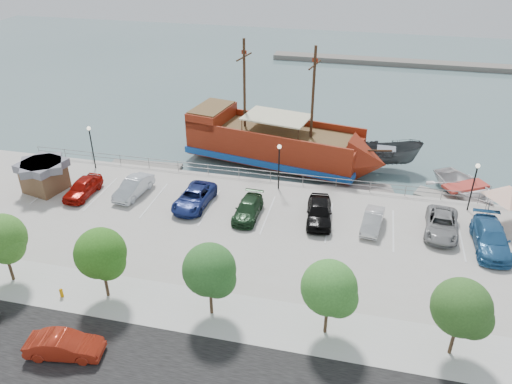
# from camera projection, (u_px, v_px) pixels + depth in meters

# --- Properties ---
(ground) EXTENTS (160.00, 160.00, 0.00)m
(ground) POSITION_uv_depth(u_px,v_px,m) (262.00, 238.00, 39.62)
(ground) COLOR #4C696C
(sidewalk) EXTENTS (100.00, 4.00, 0.05)m
(sidewalk) POSITION_uv_depth(u_px,v_px,m) (227.00, 315.00, 30.65)
(sidewalk) COLOR silver
(sidewalk) RESTS_ON land_slab
(seawall_railing) EXTENTS (50.00, 0.06, 1.00)m
(seawall_railing) POSITION_uv_depth(u_px,v_px,m) (281.00, 177.00, 45.48)
(seawall_railing) COLOR gray
(seawall_railing) RESTS_ON land_slab
(far_shore) EXTENTS (40.00, 3.00, 0.80)m
(far_shore) POSITION_uv_depth(u_px,v_px,m) (391.00, 62.00, 84.02)
(far_shore) COLOR #666157
(far_shore) RESTS_ON ground
(pirate_ship) EXTENTS (20.72, 9.09, 12.87)m
(pirate_ship) POSITION_uv_depth(u_px,v_px,m) (288.00, 146.00, 49.79)
(pirate_ship) COLOR maroon
(pirate_ship) RESTS_ON ground
(patrol_boat) EXTENTS (7.37, 3.79, 2.72)m
(patrol_boat) POSITION_uv_depth(u_px,v_px,m) (385.00, 156.00, 49.63)
(patrol_boat) COLOR #3E4244
(patrol_boat) RESTS_ON ground
(speedboat) EXTENTS (7.95, 8.63, 1.46)m
(speedboat) POSITION_uv_depth(u_px,v_px,m) (465.00, 190.00, 45.01)
(speedboat) COLOR white
(speedboat) RESTS_ON ground
(dock_west) EXTENTS (7.36, 2.57, 0.41)m
(dock_west) POSITION_uv_depth(u_px,v_px,m) (145.00, 167.00, 50.13)
(dock_west) COLOR gray
(dock_west) RESTS_ON ground
(dock_mid) EXTENTS (6.86, 3.42, 0.38)m
(dock_mid) POSITION_uv_depth(u_px,v_px,m) (356.00, 191.00, 45.96)
(dock_mid) COLOR gray
(dock_mid) RESTS_ON ground
(dock_east) EXTENTS (6.69, 4.16, 0.37)m
(dock_east) POSITION_uv_depth(u_px,v_px,m) (452.00, 201.00, 44.30)
(dock_east) COLOR gray
(dock_east) RESTS_ON ground
(shed) EXTENTS (4.02, 4.02, 2.75)m
(shed) POSITION_uv_depth(u_px,v_px,m) (44.00, 175.00, 43.76)
(shed) COLOR brown
(shed) RESTS_ON land_slab
(street_sedan) EXTENTS (4.44, 2.14, 1.40)m
(street_sedan) POSITION_uv_depth(u_px,v_px,m) (64.00, 346.00, 27.63)
(street_sedan) COLOR #A12513
(street_sedan) RESTS_ON street
(fire_hydrant) EXTENTS (0.23, 0.23, 0.67)m
(fire_hydrant) POSITION_uv_depth(u_px,v_px,m) (61.00, 293.00, 31.96)
(fire_hydrant) COLOR #C27D00
(fire_hydrant) RESTS_ON sidewalk
(lamp_post_left) EXTENTS (0.36, 0.36, 4.28)m
(lamp_post_left) POSITION_uv_depth(u_px,v_px,m) (91.00, 140.00, 46.77)
(lamp_post_left) COLOR black
(lamp_post_left) RESTS_ON land_slab
(lamp_post_mid) EXTENTS (0.36, 0.36, 4.28)m
(lamp_post_mid) POSITION_uv_depth(u_px,v_px,m) (279.00, 159.00, 43.19)
(lamp_post_mid) COLOR black
(lamp_post_mid) RESTS_ON land_slab
(lamp_post_right) EXTENTS (0.36, 0.36, 4.28)m
(lamp_post_right) POSITION_uv_depth(u_px,v_px,m) (475.00, 179.00, 40.01)
(lamp_post_right) COLOR black
(lamp_post_right) RESTS_ON land_slab
(tree_b) EXTENTS (3.30, 3.20, 5.00)m
(tree_b) POSITION_uv_depth(u_px,v_px,m) (3.00, 240.00, 31.93)
(tree_b) COLOR #473321
(tree_b) RESTS_ON sidewalk
(tree_c) EXTENTS (3.30, 3.20, 5.00)m
(tree_c) POSITION_uv_depth(u_px,v_px,m) (102.00, 255.00, 30.54)
(tree_c) COLOR #473321
(tree_c) RESTS_ON sidewalk
(tree_d) EXTENTS (3.30, 3.20, 5.00)m
(tree_d) POSITION_uv_depth(u_px,v_px,m) (211.00, 272.00, 29.14)
(tree_d) COLOR #473321
(tree_d) RESTS_ON sidewalk
(tree_e) EXTENTS (3.30, 3.20, 5.00)m
(tree_e) POSITION_uv_depth(u_px,v_px,m) (331.00, 290.00, 27.75)
(tree_e) COLOR #473321
(tree_e) RESTS_ON sidewalk
(tree_f) EXTENTS (3.30, 3.20, 5.00)m
(tree_f) POSITION_uv_depth(u_px,v_px,m) (464.00, 310.00, 26.36)
(tree_f) COLOR #473321
(tree_f) RESTS_ON sidewalk
(parked_car_a) EXTENTS (1.91, 4.49, 1.51)m
(parked_car_a) POSITION_uv_depth(u_px,v_px,m) (83.00, 187.00, 43.25)
(parked_car_a) COLOR #940C06
(parked_car_a) RESTS_ON land_slab
(parked_car_b) EXTENTS (2.16, 4.73, 1.50)m
(parked_car_b) POSITION_uv_depth(u_px,v_px,m) (134.00, 187.00, 43.30)
(parked_car_b) COLOR #B3BBC4
(parked_car_b) RESTS_ON land_slab
(parked_car_c) EXTENTS (2.78, 5.44, 1.47)m
(parked_car_c) POSITION_uv_depth(u_px,v_px,m) (194.00, 198.00, 41.77)
(parked_car_c) COLOR navy
(parked_car_c) RESTS_ON land_slab
(parked_car_d) EXTENTS (1.93, 4.62, 1.33)m
(parked_car_d) POSITION_uv_depth(u_px,v_px,m) (248.00, 209.00, 40.30)
(parked_car_d) COLOR black
(parked_car_d) RESTS_ON land_slab
(parked_car_e) EXTENTS (2.48, 5.10, 1.68)m
(parked_car_e) POSITION_uv_depth(u_px,v_px,m) (319.00, 211.00, 39.66)
(parked_car_e) COLOR black
(parked_car_e) RESTS_ON land_slab
(parked_car_f) EXTENTS (1.88, 4.15, 1.32)m
(parked_car_f) POSITION_uv_depth(u_px,v_px,m) (373.00, 221.00, 38.80)
(parked_car_f) COLOR silver
(parked_car_f) RESTS_ON land_slab
(parked_car_g) EXTENTS (2.88, 5.39, 1.44)m
(parked_car_g) POSITION_uv_depth(u_px,v_px,m) (442.00, 225.00, 38.23)
(parked_car_g) COLOR gray
(parked_car_g) RESTS_ON land_slab
(parked_car_h) EXTENTS (2.40, 5.76, 1.66)m
(parked_car_h) POSITION_uv_depth(u_px,v_px,m) (491.00, 238.00, 36.44)
(parked_car_h) COLOR #275E92
(parked_car_h) RESTS_ON land_slab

